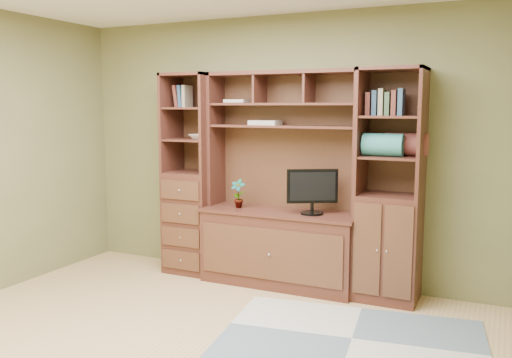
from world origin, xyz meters
The scene contains 11 objects.
room centered at (0.00, 0.00, 1.30)m, with size 4.60×4.10×2.64m.
center_hutch centered at (0.07, 1.73, 1.02)m, with size 1.54×0.53×2.05m, color #452118.
left_tower centered at (-0.93, 1.77, 1.02)m, with size 0.50×0.45×2.05m, color #452118.
right_tower centered at (1.10, 1.77, 1.02)m, with size 0.55×0.45×2.05m, color #452118.
rug centered at (1.05, 0.79, 0.01)m, with size 1.91×1.28×0.01m, color gray.
monitor centered at (0.41, 1.70, 1.02)m, with size 0.47×0.21×0.58m, color black.
orchid centered at (-0.35, 1.70, 0.87)m, with size 0.15×0.10×0.28m, color #955932.
magazines centered at (-0.12, 1.82, 1.56)m, with size 0.28×0.21×0.04m, color #AFA195.
bowl centered at (-0.83, 1.77, 1.41)m, with size 0.20×0.20×0.05m, color silver.
blanket_teal centered at (1.04, 1.73, 1.39)m, with size 0.34×0.20×0.20m, color #2E7A74.
blanket_red centered at (1.22, 1.85, 1.39)m, with size 0.36×0.20×0.20m, color brown.
Camera 1 is at (2.02, -2.97, 1.72)m, focal length 38.00 mm.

